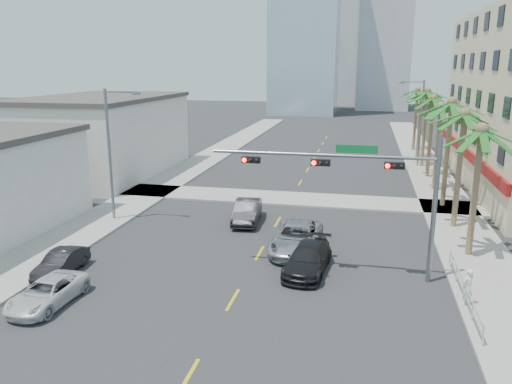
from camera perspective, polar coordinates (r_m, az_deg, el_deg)
ground at (r=20.16m, az=-5.72°, el=-17.13°), size 260.00×260.00×0.00m
sidewalk_right at (r=38.32m, az=21.56°, el=-2.48°), size 4.00×120.00×0.15m
sidewalk_left at (r=41.63m, az=-13.02°, el=-0.53°), size 4.00×120.00×0.15m
sidewalk_cross at (r=40.07m, az=3.96°, el=-0.77°), size 80.00×4.00×0.15m
building_left_far at (r=51.34m, az=-17.09°, el=5.99°), size 11.00×18.00×7.20m
tower_far_center at (r=141.94m, az=9.31°, el=18.41°), size 16.00×16.00×42.00m
traffic_signal_mast at (r=24.86m, az=12.61°, el=1.35°), size 11.12×0.54×7.20m
palm_tree_0 at (r=29.14m, az=24.41°, el=6.34°), size 4.80×4.80×7.80m
palm_tree_1 at (r=34.18m, az=22.73°, el=8.09°), size 4.80×4.80×8.16m
palm_tree_2 at (r=39.27m, az=21.48°, el=9.39°), size 4.80×4.80×8.52m
palm_tree_3 at (r=44.45m, az=20.39°, el=9.05°), size 4.80×4.80×7.80m
palm_tree_4 at (r=49.57m, az=19.63°, el=9.98°), size 4.80×4.80×8.16m
palm_tree_5 at (r=54.71m, az=19.01°, el=10.73°), size 4.80×4.80×8.52m
palm_tree_6 at (r=59.91m, az=18.42°, el=10.36°), size 4.80×4.80×7.80m
palm_tree_7 at (r=65.06m, az=17.99°, el=10.96°), size 4.80×4.80×8.16m
streetlight_left at (r=34.94m, az=-16.15°, el=4.81°), size 2.55×0.25×9.00m
streetlight_right at (r=54.84m, az=18.15°, el=7.95°), size 2.55×0.25×9.00m
guardrail at (r=24.83m, az=22.67°, el=-10.16°), size 0.08×8.08×1.00m
car_parked_mid at (r=27.81m, az=-21.37°, el=-7.54°), size 1.37×3.72×1.22m
car_parked_far at (r=24.64m, az=-22.73°, el=-10.56°), size 2.16×4.34×1.18m
car_lane_left at (r=34.15m, az=-1.03°, el=-2.23°), size 2.07×4.77×1.53m
car_lane_center at (r=29.05m, az=4.65°, el=-5.23°), size 2.69×5.73×1.59m
car_lane_right at (r=26.31m, az=5.96°, el=-7.60°), size 2.41×5.02×1.41m
pedestrian at (r=24.25m, az=23.02°, el=-9.95°), size 0.73×0.70×1.69m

